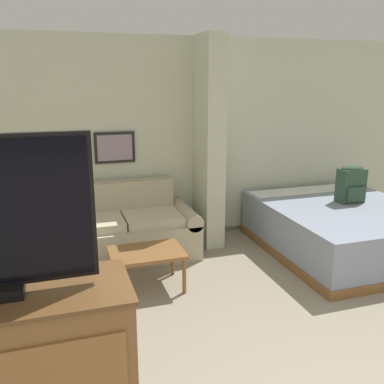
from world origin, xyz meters
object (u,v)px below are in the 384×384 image
(couch, at_px, (123,231))
(backpack, at_px, (351,183))
(coffee_table, at_px, (147,255))
(table_lamp, at_px, (22,202))
(bed, at_px, (342,228))

(couch, relative_size, backpack, 3.68)
(backpack, bearing_deg, coffee_table, -172.29)
(couch, distance_m, coffee_table, 0.93)
(coffee_table, relative_size, backpack, 1.55)
(coffee_table, distance_m, backpack, 2.75)
(table_lamp, relative_size, backpack, 0.82)
(table_lamp, height_order, backpack, backpack)
(coffee_table, distance_m, bed, 2.53)
(coffee_table, xyz_separation_m, bed, (2.52, 0.25, -0.06))
(coffee_table, relative_size, table_lamp, 1.90)
(coffee_table, height_order, table_lamp, table_lamp)
(bed, bearing_deg, couch, 165.54)
(coffee_table, bearing_deg, couch, 95.82)
(table_lamp, distance_m, backpack, 3.89)
(couch, xyz_separation_m, backpack, (2.78, -0.56, 0.51))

